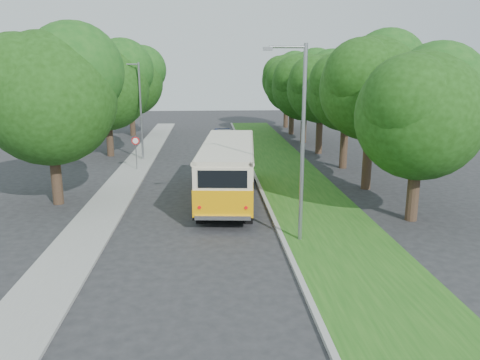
{
  "coord_description": "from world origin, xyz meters",
  "views": [
    {
      "loc": [
        0.55,
        -20.67,
        7.07
      ],
      "look_at": [
        2.14,
        2.51,
        1.5
      ],
      "focal_mm": 35.0,
      "sensor_mm": 36.0,
      "label": 1
    }
  ],
  "objects": [
    {
      "name": "grass_verge",
      "position": [
        5.95,
        5.0,
        0.07
      ],
      "size": [
        4.5,
        70.0,
        0.13
      ],
      "primitive_type": "cube",
      "color": "#1E5416",
      "rests_on": "ground"
    },
    {
      "name": "curb",
      "position": [
        3.6,
        5.0,
        0.07
      ],
      "size": [
        0.2,
        70.0,
        0.15
      ],
      "primitive_type": "cube",
      "color": "gray",
      "rests_on": "ground"
    },
    {
      "name": "sidewalk",
      "position": [
        -4.8,
        5.0,
        0.06
      ],
      "size": [
        2.2,
        70.0,
        0.12
      ],
      "primitive_type": "cube",
      "color": "gray",
      "rests_on": "ground"
    },
    {
      "name": "treeline",
      "position": [
        3.15,
        17.99,
        5.93
      ],
      "size": [
        24.27,
        41.91,
        9.46
      ],
      "color": "#332319",
      "rests_on": "ground"
    },
    {
      "name": "lamppost_far",
      "position": [
        -4.7,
        16.0,
        4.12
      ],
      "size": [
        1.71,
        0.16,
        7.5
      ],
      "color": "gray",
      "rests_on": "ground"
    },
    {
      "name": "vintage_bus",
      "position": [
        1.61,
        4.23,
        1.61
      ],
      "size": [
        3.73,
        11.04,
        3.22
      ],
      "primitive_type": null,
      "rotation": [
        0.0,
        0.0,
        -0.09
      ],
      "color": "#FFAA08",
      "rests_on": "ground"
    },
    {
      "name": "lamppost_near",
      "position": [
        4.21,
        -2.5,
        4.37
      ],
      "size": [
        1.71,
        0.16,
        8.0
      ],
      "color": "gray",
      "rests_on": "ground"
    },
    {
      "name": "car_silver",
      "position": [
        1.56,
        9.17,
        0.65
      ],
      "size": [
        2.52,
        4.09,
        1.3
      ],
      "primitive_type": "imported",
      "rotation": [
        0.0,
        0.0,
        0.28
      ],
      "color": "#BABBC0",
      "rests_on": "ground"
    },
    {
      "name": "car_grey",
      "position": [
        2.05,
        22.85,
        0.74
      ],
      "size": [
        2.91,
        5.52,
        1.48
      ],
      "primitive_type": "imported",
      "rotation": [
        0.0,
        0.0,
        -0.09
      ],
      "color": "slate",
      "rests_on": "ground"
    },
    {
      "name": "car_white",
      "position": [
        2.92,
        16.64,
        0.62
      ],
      "size": [
        2.3,
        3.98,
        1.24
      ],
      "primitive_type": "imported",
      "rotation": [
        0.0,
        0.0,
        -0.28
      ],
      "color": "white",
      "rests_on": "ground"
    },
    {
      "name": "warning_sign",
      "position": [
        -4.5,
        11.98,
        1.71
      ],
      "size": [
        0.56,
        0.1,
        2.5
      ],
      "color": "gray",
      "rests_on": "ground"
    },
    {
      "name": "ground",
      "position": [
        0.0,
        0.0,
        0.0
      ],
      "size": [
        120.0,
        120.0,
        0.0
      ],
      "primitive_type": "plane",
      "color": "#262628",
      "rests_on": "ground"
    },
    {
      "name": "car_blue",
      "position": [
        2.44,
        23.68,
        0.64
      ],
      "size": [
        2.78,
        4.71,
        1.28
      ],
      "primitive_type": "imported",
      "rotation": [
        0.0,
        0.0,
        0.24
      ],
      "color": "#121F50",
      "rests_on": "ground"
    }
  ]
}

